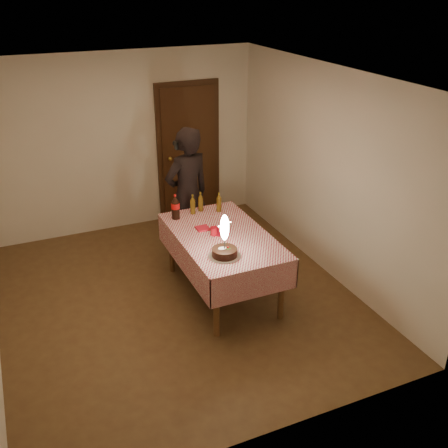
% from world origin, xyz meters
% --- Properties ---
extents(ground, '(4.00, 4.50, 0.01)m').
position_xyz_m(ground, '(0.00, 0.00, 0.00)').
color(ground, brown).
rests_on(ground, ground).
extents(room_shell, '(4.04, 4.54, 2.62)m').
position_xyz_m(room_shell, '(0.03, 0.08, 1.65)').
color(room_shell, silver).
rests_on(room_shell, ground).
extents(dining_table, '(1.02, 1.72, 0.79)m').
position_xyz_m(dining_table, '(0.55, -0.10, 0.69)').
color(dining_table, brown).
rests_on(dining_table, ground).
extents(birthday_cake, '(0.34, 0.34, 0.48)m').
position_xyz_m(birthday_cake, '(0.37, -0.58, 0.91)').
color(birthday_cake, white).
rests_on(birthday_cake, dining_table).
extents(red_plate, '(0.22, 0.22, 0.01)m').
position_xyz_m(red_plate, '(0.55, -0.04, 0.79)').
color(red_plate, '#B30C21').
rests_on(red_plate, dining_table).
extents(red_cup, '(0.08, 0.08, 0.10)m').
position_xyz_m(red_cup, '(0.46, -0.07, 0.84)').
color(red_cup, '#B50C19').
rests_on(red_cup, dining_table).
extents(clear_cup, '(0.07, 0.07, 0.09)m').
position_xyz_m(clear_cup, '(0.64, -0.03, 0.84)').
color(clear_cup, silver).
rests_on(clear_cup, dining_table).
extents(napkin_stack, '(0.15, 0.15, 0.02)m').
position_xyz_m(napkin_stack, '(0.40, 0.13, 0.80)').
color(napkin_stack, red).
rests_on(napkin_stack, dining_table).
extents(cola_bottle, '(0.10, 0.10, 0.32)m').
position_xyz_m(cola_bottle, '(0.20, 0.54, 0.94)').
color(cola_bottle, black).
rests_on(cola_bottle, dining_table).
extents(amber_bottle_left, '(0.06, 0.06, 0.25)m').
position_xyz_m(amber_bottle_left, '(0.45, 0.59, 0.91)').
color(amber_bottle_left, '#5B3F0F').
rests_on(amber_bottle_left, dining_table).
extents(amber_bottle_right, '(0.06, 0.06, 0.25)m').
position_xyz_m(amber_bottle_right, '(0.78, 0.53, 0.91)').
color(amber_bottle_right, '#5B3F0F').
rests_on(amber_bottle_right, dining_table).
extents(amber_bottle_mid, '(0.06, 0.06, 0.25)m').
position_xyz_m(amber_bottle_mid, '(0.57, 0.64, 0.91)').
color(amber_bottle_mid, '#5B3F0F').
rests_on(amber_bottle_mid, dining_table).
extents(photographer, '(0.75, 0.59, 1.82)m').
position_xyz_m(photographer, '(0.50, 0.92, 0.91)').
color(photographer, black).
rests_on(photographer, ground).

